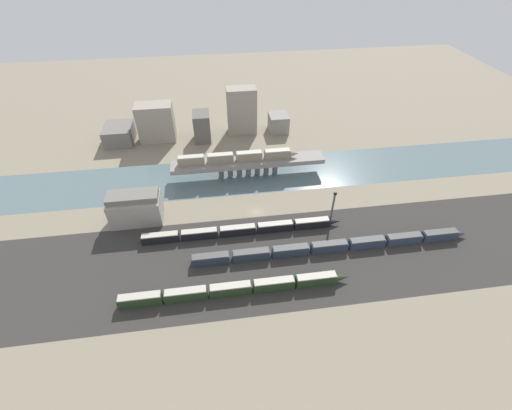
% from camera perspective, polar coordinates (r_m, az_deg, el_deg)
% --- Properties ---
extents(ground_plane, '(400.00, 400.00, 0.00)m').
position_cam_1_polar(ground_plane, '(132.85, 0.03, -1.15)').
color(ground_plane, gray).
extents(railbed_yard, '(280.00, 42.00, 0.01)m').
position_cam_1_polar(railbed_yard, '(116.17, 1.68, -8.94)').
color(railbed_yard, '#33302D').
rests_on(railbed_yard, ground).
extents(river_water, '(320.00, 27.78, 0.01)m').
position_cam_1_polar(river_water, '(152.37, -1.27, 5.06)').
color(river_water, slate).
rests_on(river_water, ground).
extents(bridge, '(65.93, 8.21, 7.58)m').
position_cam_1_polar(bridge, '(148.98, -1.30, 6.94)').
color(bridge, gray).
rests_on(bridge, ground).
extents(train_on_bridge, '(51.65, 3.09, 4.13)m').
position_cam_1_polar(train_on_bridge, '(146.68, -3.05, 7.98)').
color(train_on_bridge, gray).
rests_on(train_on_bridge, bridge).
extents(train_yard_near, '(70.18, 2.71, 4.00)m').
position_cam_1_polar(train_yard_near, '(106.38, -3.55, -13.78)').
color(train_yard_near, '#23381E').
rests_on(train_yard_near, ground).
extents(train_yard_mid, '(97.32, 2.93, 3.63)m').
position_cam_1_polar(train_yard_mid, '(120.44, 12.80, -6.71)').
color(train_yard_mid, '#2D384C').
rests_on(train_yard_mid, ground).
extents(train_yard_far, '(71.99, 2.61, 3.54)m').
position_cam_1_polar(train_yard_far, '(123.14, -2.38, -4.19)').
color(train_yard_far, black).
rests_on(train_yard_far, ground).
extents(warehouse_building, '(18.45, 10.40, 12.27)m').
position_cam_1_polar(warehouse_building, '(133.40, -19.41, -0.41)').
color(warehouse_building, '#9E998E').
rests_on(warehouse_building, ground).
extents(signal_tower, '(1.00, 0.72, 14.93)m').
position_cam_1_polar(signal_tower, '(125.95, 12.63, -0.47)').
color(signal_tower, '#4C4C51').
rests_on(signal_tower, ground).
extents(city_block_far_left, '(13.62, 15.99, 8.42)m').
position_cam_1_polar(city_block_far_left, '(188.02, -21.84, 10.93)').
color(city_block_far_left, slate).
rests_on(city_block_far_left, ground).
extents(city_block_left, '(17.61, 10.22, 18.65)m').
position_cam_1_polar(city_block_left, '(181.76, -16.33, 13.08)').
color(city_block_left, gray).
rests_on(city_block_left, ground).
extents(city_block_center, '(8.05, 11.46, 14.22)m').
position_cam_1_polar(city_block_center, '(177.76, -9.00, 12.79)').
color(city_block_center, '#605B56').
rests_on(city_block_center, ground).
extents(city_block_right, '(14.72, 8.16, 23.65)m').
position_cam_1_polar(city_block_right, '(180.82, -2.39, 15.41)').
color(city_block_right, gray).
rests_on(city_block_right, ground).
extents(city_block_far_right, '(9.73, 10.70, 8.97)m').
position_cam_1_polar(city_block_far_right, '(185.43, 3.75, 13.51)').
color(city_block_far_right, gray).
rests_on(city_block_far_right, ground).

